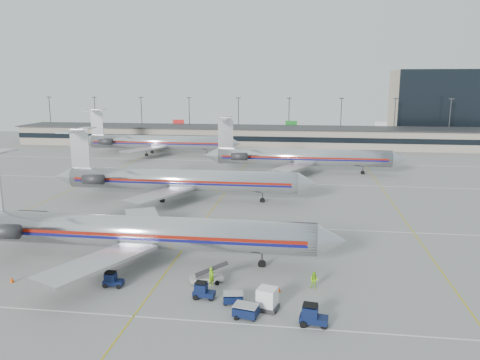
% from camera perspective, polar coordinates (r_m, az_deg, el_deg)
% --- Properties ---
extents(ground, '(260.00, 260.00, 0.00)m').
position_cam_1_polar(ground, '(60.02, -6.77, -8.14)').
color(ground, gray).
rests_on(ground, ground).
extents(apron_markings, '(160.00, 0.15, 0.02)m').
position_cam_1_polar(apron_markings, '(69.23, -4.69, -5.36)').
color(apron_markings, silver).
rests_on(apron_markings, ground).
extents(terminal, '(162.00, 17.00, 6.25)m').
position_cam_1_polar(terminal, '(154.17, 2.40, 5.36)').
color(terminal, gray).
rests_on(terminal, ground).
extents(light_mast_row, '(163.60, 0.40, 15.28)m').
position_cam_1_polar(light_mast_row, '(167.59, 2.88, 7.73)').
color(light_mast_row, '#38383D').
rests_on(light_mast_row, ground).
extents(distant_building, '(30.00, 20.00, 25.00)m').
position_cam_1_polar(distant_building, '(188.75, 22.67, 8.49)').
color(distant_building, tan).
rests_on(distant_building, ground).
extents(jet_foreground, '(47.14, 27.76, 12.34)m').
position_cam_1_polar(jet_foreground, '(55.74, -13.02, -6.06)').
color(jet_foreground, silver).
rests_on(jet_foreground, ground).
extents(jet_second_row, '(47.45, 27.94, 12.42)m').
position_cam_1_polar(jet_second_row, '(83.26, -7.70, 0.06)').
color(jet_second_row, silver).
rests_on(jet_second_row, ground).
extents(jet_third_row, '(46.31, 28.48, 12.66)m').
position_cam_1_polar(jet_third_row, '(108.30, 7.21, 2.82)').
color(jet_third_row, silver).
rests_on(jet_third_row, ground).
extents(jet_back_row, '(47.41, 29.16, 12.96)m').
position_cam_1_polar(jet_back_row, '(136.23, -10.19, 4.59)').
color(jet_back_row, silver).
rests_on(jet_back_row, ground).
extents(tug_left, '(1.99, 1.07, 1.62)m').
position_cam_1_polar(tug_left, '(50.24, -15.32, -11.66)').
color(tug_left, '#0A1437').
rests_on(tug_left, ground).
extents(tug_center, '(2.17, 1.24, 1.68)m').
position_cam_1_polar(tug_center, '(46.23, -4.57, -13.34)').
color(tug_center, '#0A1437').
rests_on(tug_center, ground).
extents(tug_right, '(2.52, 1.49, 1.94)m').
position_cam_1_polar(tug_right, '(41.92, 8.78, -16.06)').
color(tug_right, '#0A1437').
rests_on(tug_right, ground).
extents(cart_inner, '(2.37, 1.86, 1.20)m').
position_cam_1_polar(cart_inner, '(42.82, 0.71, -15.65)').
color(cart_inner, '#0A1437').
rests_on(cart_inner, ground).
extents(cart_outer, '(2.04, 1.55, 1.06)m').
position_cam_1_polar(cart_outer, '(45.26, -0.83, -14.17)').
color(cart_outer, '#0A1437').
rests_on(cart_outer, ground).
extents(uld_container, '(2.37, 2.14, 2.10)m').
position_cam_1_polar(uld_container, '(43.98, 3.32, -14.27)').
color(uld_container, '#2D2D30').
rests_on(uld_container, ground).
extents(belt_loader, '(4.13, 2.35, 2.11)m').
position_cam_1_polar(belt_loader, '(49.65, -4.02, -11.75)').
color(belt_loader, '#989898').
rests_on(belt_loader, ground).
extents(ramp_worker_near, '(0.78, 0.81, 1.87)m').
position_cam_1_polar(ramp_worker_near, '(48.96, -3.49, -11.62)').
color(ramp_worker_near, '#7FCD13').
rests_on(ramp_worker_near, ground).
extents(ramp_worker_far, '(0.97, 0.81, 1.78)m').
position_cam_1_polar(ramp_worker_far, '(48.62, 9.04, -11.98)').
color(ramp_worker_far, '#8CDE14').
rests_on(ramp_worker_far, ground).
extents(cone_right, '(0.48, 0.48, 0.53)m').
position_cam_1_polar(cone_right, '(47.81, 4.77, -13.13)').
color(cone_right, '#CF4006').
rests_on(cone_right, ground).
extents(cone_left, '(0.61, 0.61, 0.64)m').
position_cam_1_polar(cone_left, '(55.05, -26.07, -10.83)').
color(cone_left, '#CF4006').
rests_on(cone_left, ground).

